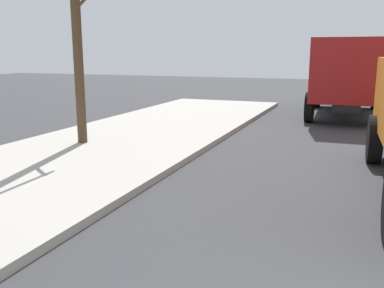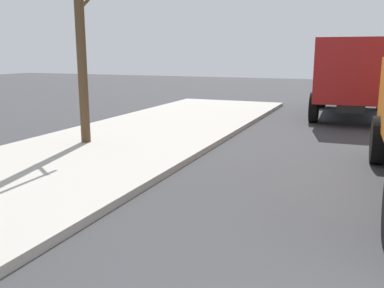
# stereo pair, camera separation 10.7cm
# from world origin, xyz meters

# --- Properties ---
(dump_truck_gray) EXTENTS (7.08, 2.98, 3.00)m
(dump_truck_gray) POSITION_xyz_m (15.62, 0.88, 1.61)
(dump_truck_gray) COLOR slate
(dump_truck_gray) RESTS_ON ground
(bare_tree) EXTENTS (1.12, 1.15, 5.90)m
(bare_tree) POSITION_xyz_m (6.82, 7.24, 3.22)
(bare_tree) COLOR #4C3823
(bare_tree) RESTS_ON sidewalk_curb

